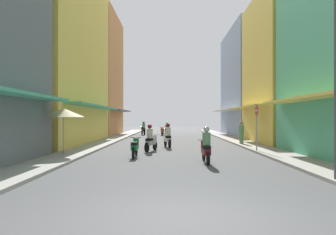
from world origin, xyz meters
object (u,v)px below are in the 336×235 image
pedestrian_foreground (241,133)px  motorbike_white (168,137)px  motorbike_orange (162,131)px  motorbike_green (135,147)px  motorbike_blue (167,132)px  motorbike_silver (151,139)px  motorbike_black (143,129)px  vendor_umbrella (63,113)px  motorbike_maroon (206,147)px  street_sign_no_entry (257,122)px

pedestrian_foreground → motorbike_white: bearing=-164.1°
motorbike_orange → motorbike_green: same height
motorbike_blue → motorbike_green: bearing=-96.3°
motorbike_green → motorbike_silver: (0.61, 2.70, 0.20)m
motorbike_silver → pedestrian_foreground: (6.19, 4.04, 0.15)m
motorbike_black → vendor_umbrella: vendor_umbrella is taller
motorbike_blue → motorbike_silver: 10.37m
motorbike_maroon → pedestrian_foreground: 9.44m
motorbike_green → motorbike_silver: bearing=77.2°
motorbike_maroon → motorbike_white: bearing=103.2°
motorbike_maroon → motorbike_silver: (-2.65, 4.70, 0.00)m
pedestrian_foreground → street_sign_no_entry: 4.77m
motorbike_maroon → vendor_umbrella: 7.51m
motorbike_maroon → motorbike_orange: size_ratio=1.00×
motorbike_silver → vendor_umbrella: vendor_umbrella is taller
motorbike_silver → street_sign_no_entry: size_ratio=0.66×
motorbike_white → motorbike_black: bearing=100.8°
motorbike_green → street_sign_no_entry: size_ratio=0.68×
motorbike_white → vendor_umbrella: (-5.25, -4.82, 1.49)m
motorbike_maroon → motorbike_black: 23.20m
motorbike_blue → motorbike_silver: size_ratio=1.04×
motorbike_blue → vendor_umbrella: size_ratio=0.75×
motorbike_white → street_sign_no_entry: bearing=-32.5°
pedestrian_foreground → vendor_umbrella: vendor_umbrella is taller
motorbike_orange → motorbike_black: bearing=152.3°
street_sign_no_entry → motorbike_maroon: bearing=-129.2°
motorbike_maroon → street_sign_no_entry: (3.31, 4.06, 1.01)m
motorbike_maroon → vendor_umbrella: size_ratio=0.75×
motorbike_white → vendor_umbrella: vendor_umbrella is taller
motorbike_white → motorbike_blue: bearing=90.9°
motorbike_orange → motorbike_blue: (0.61, -6.52, 0.20)m
motorbike_white → pedestrian_foreground: bearing=15.9°
motorbike_white → motorbike_blue: (-0.12, 7.79, 0.00)m
motorbike_black → motorbike_green: bearing=-86.2°
motorbike_silver → motorbike_black: 18.14m
vendor_umbrella → motorbike_orange: bearing=76.7°
vendor_umbrella → pedestrian_foreground: bearing=31.0°
motorbike_maroon → street_sign_no_entry: street_sign_no_entry is taller
pedestrian_foreground → motorbike_green: bearing=-135.3°
motorbike_orange → pedestrian_foreground: pedestrian_foreground is taller
motorbike_black → vendor_umbrella: (-2.29, -20.30, 1.49)m
motorbike_silver → vendor_umbrella: (-4.30, -2.28, 1.49)m
motorbike_maroon → motorbike_blue: 15.15m
motorbike_green → motorbike_silver: motorbike_silver is taller
motorbike_maroon → motorbike_white: size_ratio=1.02×
motorbike_orange → motorbike_black: motorbike_black is taller
motorbike_maroon → motorbike_orange: motorbike_maroon is taller
motorbike_maroon → motorbike_green: motorbike_maroon is taller
motorbike_orange → motorbike_green: bearing=-92.4°
motorbike_maroon → motorbike_silver: size_ratio=1.04×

